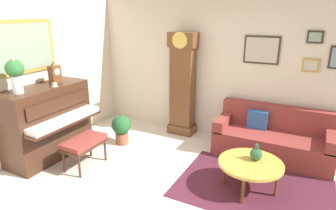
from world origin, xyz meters
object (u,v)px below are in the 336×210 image
(flower_vase, at_px, (15,72))
(mantel_clock, at_px, (55,73))
(piano_bench, at_px, (84,143))
(potted_plant, at_px, (121,128))
(green_jug, at_px, (256,154))
(piano, at_px, (48,122))
(teacup, at_px, (54,85))
(coffee_table, at_px, (251,164))
(couch, at_px, (273,138))
(grandfather_clock, at_px, (182,87))

(flower_vase, bearing_deg, mantel_clock, 89.96)
(piano_bench, distance_m, flower_vase, 1.44)
(piano_bench, height_order, potted_plant, potted_plant)
(flower_vase, distance_m, green_jug, 3.63)
(piano, bearing_deg, teacup, 29.83)
(coffee_table, height_order, teacup, teacup)
(couch, height_order, potted_plant, couch)
(piano_bench, height_order, green_jug, green_jug)
(piano, distance_m, potted_plant, 1.27)
(coffee_table, height_order, green_jug, green_jug)
(piano, relative_size, piano_bench, 2.06)
(piano_bench, height_order, coffee_table, piano_bench)
(coffee_table, bearing_deg, piano, -170.32)
(coffee_table, distance_m, flower_vase, 3.60)
(piano, height_order, mantel_clock, mantel_clock)
(flower_vase, distance_m, teacup, 0.63)
(mantel_clock, xyz_separation_m, green_jug, (3.30, 0.40, -0.89))
(mantel_clock, bearing_deg, coffee_table, 5.20)
(couch, xyz_separation_m, coffee_table, (-0.12, -1.20, 0.08))
(grandfather_clock, bearing_deg, potted_plant, -128.31)
(coffee_table, bearing_deg, couch, 84.32)
(green_jug, xyz_separation_m, potted_plant, (-2.50, 0.29, -0.19))
(piano_bench, xyz_separation_m, grandfather_clock, (0.81, 1.95, 0.56))
(grandfather_clock, distance_m, teacup, 2.35)
(grandfather_clock, relative_size, potted_plant, 3.62)
(grandfather_clock, height_order, coffee_table, grandfather_clock)
(piano_bench, bearing_deg, potted_plant, 88.68)
(couch, bearing_deg, grandfather_clock, 174.39)
(grandfather_clock, relative_size, teacup, 17.50)
(mantel_clock, height_order, flower_vase, flower_vase)
(teacup, bearing_deg, potted_plant, 53.02)
(potted_plant, bearing_deg, mantel_clock, -139.31)
(potted_plant, bearing_deg, piano_bench, -91.32)
(couch, height_order, teacup, teacup)
(piano, distance_m, grandfather_clock, 2.52)
(coffee_table, height_order, potted_plant, potted_plant)
(mantel_clock, bearing_deg, couch, 23.98)
(grandfather_clock, bearing_deg, coffee_table, -39.53)
(piano_bench, xyz_separation_m, coffee_table, (2.48, 0.57, -0.01))
(coffee_table, xyz_separation_m, flower_vase, (-3.25, -1.00, 1.15))
(grandfather_clock, height_order, teacup, grandfather_clock)
(piano_bench, xyz_separation_m, mantel_clock, (-0.77, 0.27, 1.00))
(piano_bench, height_order, teacup, teacup)
(couch, xyz_separation_m, green_jug, (-0.08, -1.11, 0.20))
(couch, height_order, green_jug, couch)
(coffee_table, bearing_deg, grandfather_clock, 140.47)
(mantel_clock, bearing_deg, flower_vase, -90.04)
(piano_bench, relative_size, grandfather_clock, 0.34)
(potted_plant, bearing_deg, grandfather_clock, 51.69)
(mantel_clock, relative_size, teacup, 3.28)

